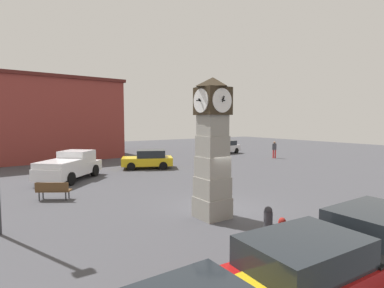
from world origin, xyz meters
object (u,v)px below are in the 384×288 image
at_px(bollard_mid_row, 282,235).
at_px(car_far_lot, 148,159).
at_px(bollard_far_row, 268,221).
at_px(pickup_truck, 70,166).
at_px(bollard_near_tower, 302,258).
at_px(clock_tower, 212,149).
at_px(car_near_tower, 311,272).
at_px(bench, 53,189).
at_px(car_by_building, 381,239).
at_px(pedestrian_near_bench, 274,148).
at_px(car_silver_hatch, 224,147).

distance_m(bollard_mid_row, car_far_lot, 16.86).
height_order(bollard_far_row, pickup_truck, pickup_truck).
bearing_deg(pickup_truck, bollard_near_tower, -82.79).
relative_size(clock_tower, car_near_tower, 1.24).
bearing_deg(car_near_tower, car_far_lot, 73.94).
distance_m(clock_tower, bench, 8.35).
bearing_deg(car_by_building, bench, 115.38).
bearing_deg(bollard_far_row, pedestrian_near_bench, 39.91).
bearing_deg(car_near_tower, bollard_near_tower, 42.64).
xyz_separation_m(car_near_tower, car_far_lot, (5.33, 18.51, -0.03)).
bearing_deg(car_silver_hatch, bollard_mid_row, -126.79).
bearing_deg(pickup_truck, bollard_mid_row, -79.87).
height_order(clock_tower, car_near_tower, clock_tower).
relative_size(bollard_mid_row, car_silver_hatch, 0.25).
height_order(bollard_far_row, car_by_building, car_by_building).
bearing_deg(bollard_far_row, car_by_building, -79.72).
xyz_separation_m(car_silver_hatch, bench, (-20.47, -11.20, -0.25)).
bearing_deg(car_by_building, car_far_lot, 82.71).
distance_m(clock_tower, bollard_mid_row, 4.35).
xyz_separation_m(bollard_far_row, car_by_building, (0.59, -3.26, 0.33)).
height_order(clock_tower, car_by_building, clock_tower).
distance_m(bollard_mid_row, car_by_building, 2.49).
height_order(car_by_building, car_far_lot, car_by_building).
distance_m(bollard_near_tower, car_by_building, 2.21).
distance_m(bollard_mid_row, pedestrian_near_bench, 23.00).
xyz_separation_m(bollard_mid_row, car_far_lot, (3.69, 16.45, 0.23)).
bearing_deg(clock_tower, bollard_far_row, -81.12).
bearing_deg(pickup_truck, car_silver_hatch, 18.91).
height_order(bollard_mid_row, car_by_building, car_by_building).
bearing_deg(bench, pickup_truck, 69.31).
xyz_separation_m(car_near_tower, bench, (-2.86, 12.22, -0.27)).
distance_m(bollard_near_tower, bench, 11.94).
bearing_deg(bollard_mid_row, pedestrian_near_bench, 40.97).
bearing_deg(bollard_near_tower, pedestrian_near_bench, 42.01).
xyz_separation_m(pickup_truck, pedestrian_near_bench, (20.04, 0.10, 0.08)).
bearing_deg(pickup_truck, bollard_far_row, -76.15).
height_order(car_near_tower, bench, car_near_tower).
height_order(bollard_far_row, car_far_lot, car_far_lot).
bearing_deg(car_silver_hatch, bollard_near_tower, -126.44).
relative_size(bollard_far_row, car_far_lot, 0.22).
relative_size(car_near_tower, pedestrian_near_bench, 2.57).
bearing_deg(bollard_mid_row, clock_tower, 84.97).
bearing_deg(bollard_far_row, bollard_mid_row, -121.97).
bearing_deg(bollard_near_tower, clock_tower, 78.77).
relative_size(bollard_near_tower, car_far_lot, 0.21).
height_order(car_near_tower, car_far_lot, car_near_tower).
height_order(clock_tower, car_far_lot, clock_tower).
bearing_deg(pickup_truck, clock_tower, -75.05).
bearing_deg(bollard_mid_row, car_near_tower, -128.52).
relative_size(car_by_building, car_far_lot, 0.98).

